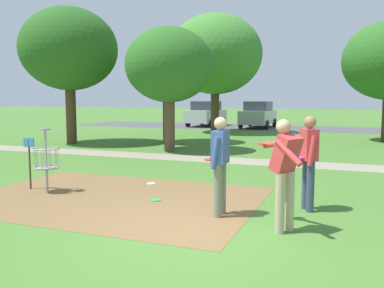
{
  "coord_description": "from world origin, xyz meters",
  "views": [
    {
      "loc": [
        2.17,
        -5.57,
        2.01
      ],
      "look_at": [
        -1.15,
        3.0,
        1.0
      ],
      "focal_mm": 38.35,
      "sensor_mm": 36.0,
      "label": 1
    }
  ],
  "objects_px": {
    "tree_mid_right": "(169,65)",
    "tree_far_center": "(215,54)",
    "player_waiting_left": "(285,168)",
    "tree_mid_left": "(167,63)",
    "tree_mid_center": "(69,50)",
    "player_foreground_watching": "(220,160)",
    "parked_car_leftmost": "(206,114)",
    "disc_golf_basket": "(44,158)",
    "player_throwing": "(309,157)",
    "frisbee_by_tee": "(155,200)",
    "frisbee_mid_grass": "(151,184)",
    "parked_car_center_left": "(258,115)"
  },
  "relations": [
    {
      "from": "parked_car_leftmost",
      "to": "frisbee_by_tee",
      "type": "bearing_deg",
      "value": -73.39
    },
    {
      "from": "disc_golf_basket",
      "to": "tree_mid_left",
      "type": "distance_m",
      "value": 10.58
    },
    {
      "from": "parked_car_leftmost",
      "to": "frisbee_mid_grass",
      "type": "bearing_deg",
      "value": -74.35
    },
    {
      "from": "frisbee_by_tee",
      "to": "tree_far_center",
      "type": "distance_m",
      "value": 17.21
    },
    {
      "from": "parked_car_center_left",
      "to": "disc_golf_basket",
      "type": "bearing_deg",
      "value": -90.25
    },
    {
      "from": "player_throwing",
      "to": "parked_car_center_left",
      "type": "xyz_separation_m",
      "value": [
        -5.37,
        20.89,
        -0.05
      ]
    },
    {
      "from": "frisbee_mid_grass",
      "to": "parked_car_leftmost",
      "type": "xyz_separation_m",
      "value": [
        -5.68,
        20.27,
        0.91
      ]
    },
    {
      "from": "disc_golf_basket",
      "to": "parked_car_leftmost",
      "type": "distance_m",
      "value": 22.18
    },
    {
      "from": "frisbee_mid_grass",
      "to": "tree_mid_right",
      "type": "distance_m",
      "value": 6.96
    },
    {
      "from": "frisbee_mid_grass",
      "to": "tree_mid_left",
      "type": "distance_m",
      "value": 9.84
    },
    {
      "from": "player_waiting_left",
      "to": "frisbee_mid_grass",
      "type": "distance_m",
      "value": 4.34
    },
    {
      "from": "player_foreground_watching",
      "to": "player_waiting_left",
      "type": "height_order",
      "value": "same"
    },
    {
      "from": "disc_golf_basket",
      "to": "parked_car_center_left",
      "type": "bearing_deg",
      "value": 89.75
    },
    {
      "from": "player_foreground_watching",
      "to": "parked_car_leftmost",
      "type": "height_order",
      "value": "parked_car_leftmost"
    },
    {
      "from": "tree_far_center",
      "to": "tree_mid_right",
      "type": "bearing_deg",
      "value": -83.2
    },
    {
      "from": "disc_golf_basket",
      "to": "tree_mid_center",
      "type": "relative_size",
      "value": 0.23
    },
    {
      "from": "disc_golf_basket",
      "to": "frisbee_by_tee",
      "type": "height_order",
      "value": "disc_golf_basket"
    },
    {
      "from": "tree_mid_center",
      "to": "parked_car_leftmost",
      "type": "relative_size",
      "value": 1.4
    },
    {
      "from": "player_waiting_left",
      "to": "tree_mid_center",
      "type": "xyz_separation_m",
      "value": [
        -10.82,
        9.04,
        3.19
      ]
    },
    {
      "from": "player_waiting_left",
      "to": "tree_mid_right",
      "type": "bearing_deg",
      "value": 124.36
    },
    {
      "from": "tree_mid_right",
      "to": "tree_far_center",
      "type": "distance_m",
      "value": 9.09
    },
    {
      "from": "frisbee_by_tee",
      "to": "tree_mid_center",
      "type": "relative_size",
      "value": 0.04
    },
    {
      "from": "player_throwing",
      "to": "player_waiting_left",
      "type": "distance_m",
      "value": 1.39
    },
    {
      "from": "frisbee_by_tee",
      "to": "tree_mid_right",
      "type": "bearing_deg",
      "value": 112.09
    },
    {
      "from": "tree_mid_right",
      "to": "tree_far_center",
      "type": "bearing_deg",
      "value": 96.8
    },
    {
      "from": "player_throwing",
      "to": "tree_mid_center",
      "type": "distance_m",
      "value": 13.82
    },
    {
      "from": "tree_mid_left",
      "to": "tree_mid_right",
      "type": "distance_m",
      "value": 3.04
    },
    {
      "from": "frisbee_mid_grass",
      "to": "tree_mid_center",
      "type": "distance_m",
      "value": 10.74
    },
    {
      "from": "player_waiting_left",
      "to": "tree_mid_right",
      "type": "height_order",
      "value": "tree_mid_right"
    },
    {
      "from": "tree_far_center",
      "to": "parked_car_center_left",
      "type": "distance_m",
      "value": 6.51
    },
    {
      "from": "tree_far_center",
      "to": "disc_golf_basket",
      "type": "bearing_deg",
      "value": -85.03
    },
    {
      "from": "frisbee_by_tee",
      "to": "tree_mid_left",
      "type": "relative_size",
      "value": 0.04
    },
    {
      "from": "player_waiting_left",
      "to": "tree_mid_center",
      "type": "relative_size",
      "value": 0.28
    },
    {
      "from": "disc_golf_basket",
      "to": "player_foreground_watching",
      "type": "relative_size",
      "value": 0.81
    },
    {
      "from": "player_foreground_watching",
      "to": "tree_mid_right",
      "type": "height_order",
      "value": "tree_mid_right"
    },
    {
      "from": "player_foreground_watching",
      "to": "player_waiting_left",
      "type": "xyz_separation_m",
      "value": [
        1.16,
        -0.46,
        0.02
      ]
    },
    {
      "from": "player_waiting_left",
      "to": "tree_mid_center",
      "type": "bearing_deg",
      "value": 140.13
    },
    {
      "from": "tree_mid_right",
      "to": "disc_golf_basket",
      "type": "bearing_deg",
      "value": -87.28
    },
    {
      "from": "disc_golf_basket",
      "to": "player_foreground_watching",
      "type": "xyz_separation_m",
      "value": [
        4.08,
        -0.38,
        0.21
      ]
    },
    {
      "from": "player_throwing",
      "to": "parked_car_center_left",
      "type": "distance_m",
      "value": 21.57
    },
    {
      "from": "disc_golf_basket",
      "to": "frisbee_mid_grass",
      "type": "bearing_deg",
      "value": 41.52
    },
    {
      "from": "disc_golf_basket",
      "to": "tree_mid_right",
      "type": "distance_m",
      "value": 7.76
    },
    {
      "from": "player_foreground_watching",
      "to": "parked_car_leftmost",
      "type": "bearing_deg",
      "value": 109.77
    },
    {
      "from": "player_foreground_watching",
      "to": "frisbee_mid_grass",
      "type": "height_order",
      "value": "player_foreground_watching"
    },
    {
      "from": "player_throwing",
      "to": "tree_far_center",
      "type": "xyz_separation_m",
      "value": [
        -6.88,
        15.74,
        3.64
      ]
    },
    {
      "from": "frisbee_by_tee",
      "to": "frisbee_mid_grass",
      "type": "relative_size",
      "value": 1.12
    },
    {
      "from": "player_waiting_left",
      "to": "frisbee_mid_grass",
      "type": "bearing_deg",
      "value": 145.17
    },
    {
      "from": "disc_golf_basket",
      "to": "player_waiting_left",
      "type": "distance_m",
      "value": 5.31
    },
    {
      "from": "tree_mid_left",
      "to": "tree_mid_center",
      "type": "distance_m",
      "value": 4.36
    },
    {
      "from": "player_foreground_watching",
      "to": "tree_mid_left",
      "type": "relative_size",
      "value": 0.33
    }
  ]
}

